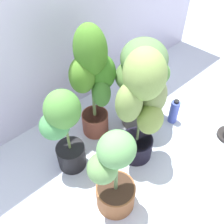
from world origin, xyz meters
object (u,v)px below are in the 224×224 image
Objects in this scene: potted_plant_back_left at (64,129)px; potted_plant_back_center at (93,79)px; potted_plant_front_left at (114,177)px; potted_plant_back_right at (143,78)px; potted_plant_center at (142,104)px; nutrient_bottle at (174,112)px.

potted_plant_back_center reaches higher than potted_plant_back_left.
potted_plant_back_left reaches higher than potted_plant_front_left.
potted_plant_back_right reaches higher than potted_plant_back_left.
nutrient_bottle is (0.46, 0.03, -0.41)m from potted_plant_center.
potted_plant_center is 0.62m from nutrient_bottle.
potted_plant_back_center is at bearing 99.97° from potted_plant_center.
potted_plant_back_right is 1.11× the size of potted_plant_front_left.
potted_plant_back_left is 2.98× the size of nutrient_bottle.
potted_plant_back_left is at bearing 93.71° from potted_plant_front_left.
nutrient_bottle is at bearing -14.53° from potted_plant_back_left.
potted_plant_front_left is at bearing -149.03° from potted_plant_back_right.
potted_plant_back_right is 0.75m from potted_plant_front_left.
potted_plant_back_left is 0.94m from nutrient_bottle.
potted_plant_back_left is 0.38m from potted_plant_back_center.
potted_plant_back_left is 0.42m from potted_plant_front_left.
potted_plant_back_right is at bearing -25.19° from potted_plant_back_center.
potted_plant_back_center is 4.01× the size of nutrient_bottle.
potted_plant_front_left is 2.92× the size of nutrient_bottle.
potted_plant_back_center reaches higher than potted_plant_front_left.
potted_plant_back_center is at bearing 59.79° from potted_plant_front_left.
potted_plant_front_left is 0.73× the size of potted_plant_back_center.
potted_plant_center is at bearing -32.68° from potted_plant_back_left.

